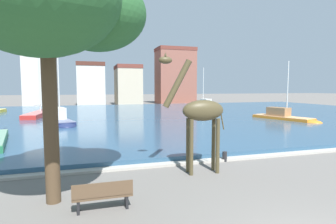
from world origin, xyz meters
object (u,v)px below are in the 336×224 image
Objects in this scene: giraffe_statue at (200,113)px; sailboat_red at (41,114)px; sailboat_teal at (203,104)px; mooring_bollard at (225,157)px; park_bench at (103,195)px; sailboat_navy at (60,121)px; sailboat_orange at (286,118)px; shade_tree at (45,7)px.

sailboat_red is (-10.18, 25.73, -2.21)m from giraffe_statue.
giraffe_statue is at bearing -114.35° from sailboat_teal.
sailboat_teal is at bearing 67.47° from mooring_bollard.
park_bench is (-4.29, -2.58, -2.18)m from giraffe_statue.
sailboat_red reaches higher than mooring_bollard.
sailboat_navy is at bearing 113.49° from giraffe_statue.
sailboat_orange is 1.04× the size of sailboat_navy.
sailboat_teal is (1.33, 24.62, 0.04)m from sailboat_orange.
sailboat_navy is 17.82m from mooring_bollard.
mooring_bollard is (-15.15, -36.52, -0.31)m from sailboat_teal.
giraffe_statue is 0.53× the size of sailboat_red.
giraffe_statue is 27.76m from sailboat_red.
shade_tree is (-22.95, -39.67, 5.58)m from sailboat_teal.
mooring_bollard is 7.40m from park_bench.
sailboat_red is 27.26m from mooring_bollard.
park_bench is at bearing -117.92° from sailboat_teal.
sailboat_orange is at bearing 40.75° from mooring_bollard.
shade_tree reaches higher than park_bench.
sailboat_navy is 0.94× the size of shade_tree.
shade_tree reaches higher than sailboat_orange.
sailboat_teal is 15.26× the size of mooring_bollard.
park_bench is at bearing -26.68° from shade_tree.
park_bench reaches higher than mooring_bollard.
sailboat_red is at bearing 111.59° from giraffe_statue.
mooring_bollard is (-13.81, -11.90, -0.27)m from sailboat_orange.
sailboat_teal is 32.32m from sailboat_navy.
sailboat_teal reaches higher than sailboat_navy.
park_bench is at bearing -81.35° from sailboat_navy.
shade_tree is (-5.82, -1.82, 3.47)m from giraffe_statue.
giraffe_statue is 41.60m from sailboat_teal.
sailboat_navy is 14.77× the size of mooring_bollard.
giraffe_statue is 0.71× the size of sailboat_navy.
sailboat_orange is at bearing -8.31° from sailboat_navy.
sailboat_red is 28.46m from shade_tree.
sailboat_orange is (15.80, 13.23, -2.15)m from giraffe_statue.
sailboat_teal is (17.13, 37.85, -2.11)m from giraffe_statue.
sailboat_teal is 46.17m from shade_tree.
mooring_bollard is at bearing 33.88° from giraffe_statue.
sailboat_red is at bearing 108.01° from sailboat_navy.
sailboat_teal reaches higher than giraffe_statue.
park_bench is at bearing -141.79° from sailboat_orange.
giraffe_statue is at bearing 31.02° from park_bench.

